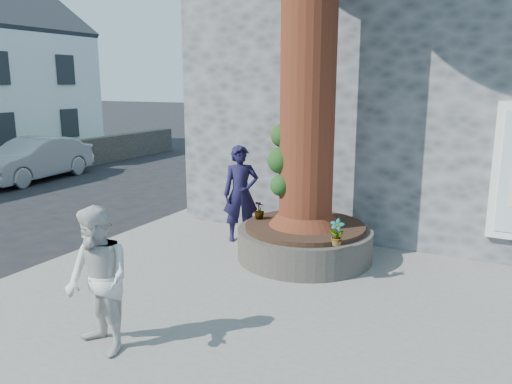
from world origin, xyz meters
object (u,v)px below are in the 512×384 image
at_px(man, 241,194).
at_px(woman, 98,281).
at_px(car_silver, 34,159).
at_px(planter, 305,241).

xyz_separation_m(man, woman, (0.59, -4.26, -0.08)).
bearing_deg(woman, car_silver, 161.00).
xyz_separation_m(woman, car_silver, (-9.73, 7.01, -0.27)).
height_order(man, car_silver, man).
height_order(man, woman, man).
distance_m(man, woman, 4.30).
relative_size(planter, woman, 1.38).
bearing_deg(man, planter, -48.35).
xyz_separation_m(planter, woman, (-0.87, -3.90, 0.54)).
bearing_deg(woman, man, 114.60).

